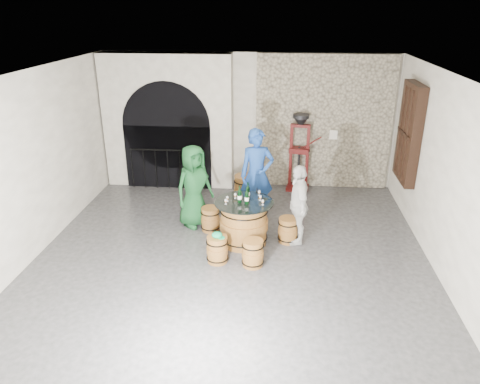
# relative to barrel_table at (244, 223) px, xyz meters

# --- Properties ---
(ground) EXTENTS (8.00, 8.00, 0.00)m
(ground) POSITION_rel_barrel_table_xyz_m (-0.18, -0.83, -0.42)
(ground) COLOR #2E2E30
(ground) RESTS_ON ground
(wall_back) EXTENTS (8.00, 0.00, 8.00)m
(wall_back) POSITION_rel_barrel_table_xyz_m (-0.18, 3.17, 1.18)
(wall_back) COLOR silver
(wall_back) RESTS_ON ground
(wall_front) EXTENTS (8.00, 0.00, 8.00)m
(wall_front) POSITION_rel_barrel_table_xyz_m (-0.18, -4.83, 1.18)
(wall_front) COLOR silver
(wall_front) RESTS_ON ground
(wall_left) EXTENTS (0.00, 8.00, 8.00)m
(wall_left) POSITION_rel_barrel_table_xyz_m (-3.68, -0.83, 1.18)
(wall_left) COLOR silver
(wall_left) RESTS_ON ground
(wall_right) EXTENTS (0.00, 8.00, 8.00)m
(wall_right) POSITION_rel_barrel_table_xyz_m (3.32, -0.83, 1.18)
(wall_right) COLOR silver
(wall_right) RESTS_ON ground
(ceiling) EXTENTS (8.00, 8.00, 0.00)m
(ceiling) POSITION_rel_barrel_table_xyz_m (-0.18, -0.83, 2.78)
(ceiling) COLOR beige
(ceiling) RESTS_ON wall_back
(stone_facing_panel) EXTENTS (3.20, 0.12, 3.18)m
(stone_facing_panel) POSITION_rel_barrel_table_xyz_m (1.62, 3.11, 1.18)
(stone_facing_panel) COLOR #ACA389
(stone_facing_panel) RESTS_ON ground
(arched_opening) EXTENTS (3.10, 0.60, 3.19)m
(arched_opening) POSITION_rel_barrel_table_xyz_m (-2.08, 2.91, 1.16)
(arched_opening) COLOR silver
(arched_opening) RESTS_ON ground
(shuttered_window) EXTENTS (0.23, 1.10, 2.00)m
(shuttered_window) POSITION_rel_barrel_table_xyz_m (3.20, 1.57, 1.38)
(shuttered_window) COLOR black
(shuttered_window) RESTS_ON wall_right
(barrel_table) EXTENTS (1.10, 1.10, 0.85)m
(barrel_table) POSITION_rel_barrel_table_xyz_m (0.00, 0.00, 0.00)
(barrel_table) COLOR brown
(barrel_table) RESTS_ON ground
(barrel_stool_left) EXTENTS (0.39, 0.39, 0.49)m
(barrel_stool_left) POSITION_rel_barrel_table_xyz_m (-0.71, 0.45, -0.18)
(barrel_stool_left) COLOR brown
(barrel_stool_left) RESTS_ON ground
(barrel_stool_far) EXTENTS (0.39, 0.39, 0.49)m
(barrel_stool_far) POSITION_rel_barrel_table_xyz_m (0.12, 0.83, -0.18)
(barrel_stool_far) COLOR brown
(barrel_stool_far) RESTS_ON ground
(barrel_stool_right) EXTENTS (0.39, 0.39, 0.49)m
(barrel_stool_right) POSITION_rel_barrel_table_xyz_m (0.83, 0.12, -0.18)
(barrel_stool_right) COLOR brown
(barrel_stool_right) RESTS_ON ground
(barrel_stool_near_right) EXTENTS (0.39, 0.39, 0.49)m
(barrel_stool_near_right) POSITION_rel_barrel_table_xyz_m (0.22, -0.81, -0.18)
(barrel_stool_near_right) COLOR brown
(barrel_stool_near_right) RESTS_ON ground
(barrel_stool_near_left) EXTENTS (0.39, 0.39, 0.49)m
(barrel_stool_near_left) POSITION_rel_barrel_table_xyz_m (-0.40, -0.74, -0.18)
(barrel_stool_near_left) COLOR brown
(barrel_stool_near_left) RESTS_ON ground
(green_cap) EXTENTS (0.23, 0.18, 0.10)m
(green_cap) POSITION_rel_barrel_table_xyz_m (-0.40, -0.74, 0.11)
(green_cap) COLOR #0C8E55
(green_cap) RESTS_ON barrel_stool_near_left
(person_green) EXTENTS (0.96, 0.97, 1.69)m
(person_green) POSITION_rel_barrel_table_xyz_m (-1.06, 0.68, 0.43)
(person_green) COLOR #12431E
(person_green) RESTS_ON ground
(person_blue) EXTENTS (0.78, 0.60, 1.92)m
(person_blue) POSITION_rel_barrel_table_xyz_m (0.17, 1.14, 0.54)
(person_blue) COLOR navy
(person_blue) RESTS_ON ground
(person_white) EXTENTS (0.51, 0.95, 1.54)m
(person_white) POSITION_rel_barrel_table_xyz_m (1.00, 0.14, 0.35)
(person_white) COLOR silver
(person_white) RESTS_ON ground
(wine_bottle_left) EXTENTS (0.08, 0.08, 0.32)m
(wine_bottle_left) POSITION_rel_barrel_table_xyz_m (-0.08, -0.03, 0.56)
(wine_bottle_left) COLOR black
(wine_bottle_left) RESTS_ON barrel_table
(wine_bottle_center) EXTENTS (0.08, 0.08, 0.32)m
(wine_bottle_center) POSITION_rel_barrel_table_xyz_m (0.06, -0.09, 0.56)
(wine_bottle_center) COLOR black
(wine_bottle_center) RESTS_ON barrel_table
(wine_bottle_right) EXTENTS (0.08, 0.08, 0.32)m
(wine_bottle_right) POSITION_rel_barrel_table_xyz_m (0.06, 0.15, 0.56)
(wine_bottle_right) COLOR black
(wine_bottle_right) RESTS_ON barrel_table
(tasting_glass_a) EXTENTS (0.05, 0.05, 0.10)m
(tasting_glass_a) POSITION_rel_barrel_table_xyz_m (-0.32, -0.14, 0.47)
(tasting_glass_a) COLOR #C96E27
(tasting_glass_a) RESTS_ON barrel_table
(tasting_glass_b) EXTENTS (0.05, 0.05, 0.10)m
(tasting_glass_b) POSITION_rel_barrel_table_xyz_m (0.30, 0.09, 0.47)
(tasting_glass_b) COLOR #C96E27
(tasting_glass_b) RESTS_ON barrel_table
(tasting_glass_c) EXTENTS (0.05, 0.05, 0.10)m
(tasting_glass_c) POSITION_rel_barrel_table_xyz_m (-0.18, 0.15, 0.47)
(tasting_glass_c) COLOR #C96E27
(tasting_glass_c) RESTS_ON barrel_table
(tasting_glass_d) EXTENTS (0.05, 0.05, 0.10)m
(tasting_glass_d) POSITION_rel_barrel_table_xyz_m (0.26, 0.33, 0.47)
(tasting_glass_d) COLOR #C96E27
(tasting_glass_d) RESTS_ON barrel_table
(tasting_glass_e) EXTENTS (0.05, 0.05, 0.10)m
(tasting_glass_e) POSITION_rel_barrel_table_xyz_m (0.35, -0.11, 0.47)
(tasting_glass_e) COLOR #C96E27
(tasting_glass_e) RESTS_ON barrel_table
(tasting_glass_f) EXTENTS (0.05, 0.05, 0.10)m
(tasting_glass_f) POSITION_rel_barrel_table_xyz_m (-0.31, -0.01, 0.47)
(tasting_glass_f) COLOR #C96E27
(tasting_glass_f) RESTS_ON barrel_table
(side_barrel) EXTENTS (0.51, 0.51, 0.68)m
(side_barrel) POSITION_rel_barrel_table_xyz_m (-0.13, 1.83, -0.08)
(side_barrel) COLOR brown
(side_barrel) RESTS_ON ground
(corking_press) EXTENTS (0.78, 0.49, 1.87)m
(corking_press) POSITION_rel_barrel_table_xyz_m (1.08, 2.80, 0.67)
(corking_press) COLOR #4F110D
(corking_press) RESTS_ON ground
(control_box) EXTENTS (0.18, 0.10, 0.22)m
(control_box) POSITION_rel_barrel_table_xyz_m (1.87, 3.03, 0.93)
(control_box) COLOR silver
(control_box) RESTS_ON wall_back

